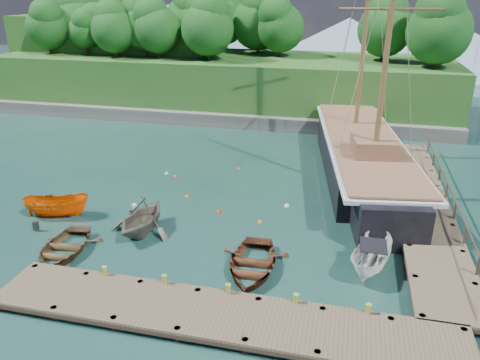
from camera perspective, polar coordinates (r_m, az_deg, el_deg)
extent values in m
plane|color=#17362A|center=(26.20, -2.82, -7.64)|extent=(160.00, 160.00, 0.00)
cube|color=brown|center=(20.26, -2.52, -15.98)|extent=(20.00, 3.20, 0.12)
cube|color=#2F2218|center=(20.36, -2.51, -16.33)|extent=(20.00, 3.20, 0.20)
cylinder|color=#2F2218|center=(23.82, -27.24, -13.71)|extent=(0.28, 0.28, 1.10)
cylinder|color=#2F2218|center=(25.42, -23.54, -10.60)|extent=(0.28, 0.28, 1.10)
cylinder|color=#2F2218|center=(21.68, 25.39, -17.20)|extent=(0.28, 0.28, 1.10)
cube|color=brown|center=(31.74, 21.35, -2.55)|extent=(3.20, 24.00, 0.12)
cube|color=#2F2218|center=(31.80, 21.31, -2.81)|extent=(3.20, 24.00, 0.20)
cylinder|color=#2F2218|center=(21.76, 21.15, -16.26)|extent=(0.28, 0.28, 1.10)
cylinder|color=#2F2218|center=(42.63, 17.81, 3.49)|extent=(0.28, 0.28, 1.10)
cylinder|color=#2F2218|center=(42.93, 21.26, 3.16)|extent=(0.28, 0.28, 1.10)
cylinder|color=olive|center=(23.65, -15.98, -12.25)|extent=(0.26, 0.26, 0.45)
cylinder|color=olive|center=(22.47, -9.07, -13.61)|extent=(0.26, 0.26, 0.45)
cylinder|color=olive|center=(21.65, -1.44, -14.87)|extent=(0.26, 0.26, 0.45)
cylinder|color=olive|center=(21.23, 6.72, -15.92)|extent=(0.26, 0.26, 0.45)
cylinder|color=olive|center=(21.22, 15.13, -16.68)|extent=(0.26, 0.26, 0.45)
imported|color=brown|center=(26.88, -20.68, -8.38)|extent=(3.74, 4.87, 0.93)
imported|color=#615B4F|center=(27.83, -11.75, -6.20)|extent=(4.04, 4.56, 2.24)
imported|color=#522B19|center=(23.85, 1.42, -10.93)|extent=(3.77, 5.09, 1.01)
imported|color=#DA5603|center=(31.17, -21.27, -4.10)|extent=(4.29, 2.51, 1.56)
imported|color=white|center=(24.73, 15.61, -10.54)|extent=(2.70, 4.56, 1.65)
cube|color=black|center=(36.32, 14.59, 2.01)|extent=(7.73, 17.05, 3.42)
cube|color=black|center=(46.27, 12.63, 6.57)|extent=(3.67, 5.55, 3.07)
cube|color=black|center=(27.85, 17.47, -4.73)|extent=(4.33, 4.74, 3.24)
cube|color=silver|center=(35.80, 14.84, 4.47)|extent=(8.55, 22.17, 0.25)
cube|color=brown|center=(35.73, 14.88, 4.85)|extent=(8.01, 21.63, 0.12)
cube|color=brown|center=(32.25, 15.95, 3.98)|extent=(3.09, 3.37, 1.20)
cylinder|color=brown|center=(49.13, 12.43, 11.21)|extent=(1.27, 6.86, 1.69)
cylinder|color=brown|center=(38.38, 15.27, 19.82)|extent=(0.36, 0.36, 18.15)
cylinder|color=brown|center=(30.12, 17.81, 17.64)|extent=(0.36, 0.36, 16.69)
cylinder|color=#8C7A59|center=(44.81, 13.88, 20.47)|extent=(1.92, 12.41, 10.54)
sphere|color=silver|center=(31.11, -12.75, -3.09)|extent=(0.34, 0.34, 0.34)
sphere|color=orange|center=(31.79, -6.49, -2.08)|extent=(0.29, 0.29, 0.29)
sphere|color=#DE3A00|center=(29.53, -2.60, -3.95)|extent=(0.30, 0.30, 0.30)
sphere|color=silver|center=(30.43, 5.72, -3.22)|extent=(0.36, 0.36, 0.36)
sphere|color=#DC4305|center=(35.22, -7.91, 0.35)|extent=(0.29, 0.29, 0.29)
sphere|color=#D24D0D|center=(36.38, -0.19, 1.31)|extent=(0.28, 0.28, 0.28)
sphere|color=silver|center=(35.91, -8.95, 0.73)|extent=(0.29, 0.29, 0.29)
sphere|color=orange|center=(28.29, 2.44, -5.21)|extent=(0.31, 0.31, 0.31)
cube|color=#474744|center=(49.58, -4.02, 7.76)|extent=(50.00, 4.00, 1.40)
cube|color=#215218|center=(54.66, -2.18, 11.76)|extent=(50.00, 14.00, 6.00)
cube|color=#215218|center=(63.12, -13.92, 14.43)|extent=(24.00, 12.00, 10.00)
cylinder|color=#382616|center=(55.10, -11.24, 15.35)|extent=(0.36, 0.36, 1.40)
sphere|color=#124015|center=(54.88, -11.43, 17.83)|extent=(5.42, 5.42, 5.42)
cylinder|color=#382616|center=(53.15, -9.87, 15.20)|extent=(0.36, 0.36, 1.40)
sphere|color=#124015|center=(52.93, -10.03, 17.62)|extent=(5.02, 5.02, 5.02)
cylinder|color=#382616|center=(60.16, -22.13, 14.75)|extent=(0.36, 0.36, 1.40)
sphere|color=#124015|center=(59.96, -22.44, 16.80)|extent=(4.79, 4.79, 4.79)
cylinder|color=#382616|center=(63.06, -12.67, 16.09)|extent=(0.36, 0.36, 1.40)
sphere|color=#124015|center=(62.84, -12.89, 18.52)|extent=(6.25, 6.25, 6.25)
cylinder|color=#382616|center=(49.34, 22.64, 13.31)|extent=(0.36, 0.36, 1.40)
sphere|color=#124015|center=(49.07, 23.10, 16.29)|extent=(6.00, 6.00, 6.00)
cylinder|color=#382616|center=(61.48, -18.74, 15.33)|extent=(0.36, 0.36, 1.40)
sphere|color=#124015|center=(61.27, -19.05, 17.69)|extent=(5.89, 5.89, 5.89)
cylinder|color=#382616|center=(53.93, 4.93, 15.53)|extent=(0.36, 0.36, 1.40)
sphere|color=#124015|center=(53.71, 5.01, 17.97)|extent=(5.13, 5.13, 5.13)
cylinder|color=#382616|center=(64.07, -13.05, 16.15)|extent=(0.36, 0.36, 1.40)
sphere|color=#124015|center=(63.89, -13.22, 18.09)|extent=(4.80, 4.80, 4.80)
cylinder|color=#382616|center=(54.90, -4.43, 15.67)|extent=(0.36, 0.36, 1.40)
sphere|color=#124015|center=(54.66, -4.51, 18.31)|extent=(5.82, 5.82, 5.82)
cylinder|color=#382616|center=(56.54, 2.19, 15.91)|extent=(0.36, 0.36, 1.40)
sphere|color=#124015|center=(56.30, 2.23, 18.56)|extent=(6.05, 6.05, 6.05)
cylinder|color=#382616|center=(50.35, 22.69, 13.46)|extent=(0.36, 0.36, 1.40)
sphere|color=#124015|center=(50.12, 23.07, 15.89)|extent=(4.77, 4.77, 4.77)
cylinder|color=#382616|center=(50.96, -3.89, 15.16)|extent=(0.36, 0.36, 1.40)
sphere|color=#124015|center=(50.71, -3.96, 17.87)|extent=(5.47, 5.47, 5.47)
cylinder|color=#382616|center=(52.57, 16.96, 14.50)|extent=(0.36, 0.36, 1.40)
sphere|color=#124015|center=(52.33, 17.28, 17.14)|extent=(5.55, 5.55, 5.55)
cylinder|color=#382616|center=(62.07, -2.10, 16.50)|extent=(0.36, 0.36, 1.40)
sphere|color=#124015|center=(61.85, -2.13, 18.97)|extent=(6.25, 6.25, 6.25)
cylinder|color=#382616|center=(67.52, -18.24, 15.93)|extent=(0.36, 0.36, 1.40)
sphere|color=#124015|center=(67.33, -18.50, 17.94)|extent=(5.41, 5.41, 5.41)
cylinder|color=#382616|center=(58.82, -11.56, 15.75)|extent=(0.36, 0.36, 1.40)
sphere|color=#124015|center=(58.61, -11.75, 18.09)|extent=(5.47, 5.47, 5.47)
cylinder|color=#382616|center=(58.01, -18.13, 15.04)|extent=(0.36, 0.36, 1.40)
sphere|color=#124015|center=(57.84, -18.35, 16.81)|extent=(3.77, 3.77, 3.77)
cylinder|color=#382616|center=(59.61, -13.07, 15.72)|extent=(0.36, 0.36, 1.40)
sphere|color=#124015|center=(59.39, -13.30, 18.22)|extent=(6.04, 6.04, 6.04)
cylinder|color=#382616|center=(61.65, 2.07, 16.46)|extent=(0.36, 0.36, 1.40)
sphere|color=#124015|center=(61.44, 2.10, 18.84)|extent=(5.89, 5.89, 5.89)
cylinder|color=#382616|center=(56.23, -5.92, 15.78)|extent=(0.36, 0.36, 1.40)
sphere|color=#124015|center=(55.99, -6.03, 18.45)|extent=(6.08, 6.08, 6.08)
cylinder|color=#382616|center=(59.20, -17.00, 15.29)|extent=(0.36, 0.36, 1.40)
sphere|color=#124015|center=(59.02, -17.22, 17.20)|extent=(4.25, 4.25, 4.25)
cylinder|color=#382616|center=(54.51, -14.93, 14.96)|extent=(0.36, 0.36, 1.40)
sphere|color=#124015|center=(54.29, -15.17, 17.23)|extent=(4.77, 4.77, 4.77)
cube|color=silver|center=(60.87, -13.09, 19.44)|extent=(4.00, 5.00, 3.00)
cone|color=#728CA5|center=(93.09, 22.65, 15.50)|extent=(36.00, 36.00, 9.00)
cone|color=#728CA5|center=(92.18, 13.04, 16.23)|extent=(32.00, 32.00, 8.00)
cone|color=#728CA5|center=(99.06, -8.56, 17.51)|extent=(40.00, 40.00, 10.00)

